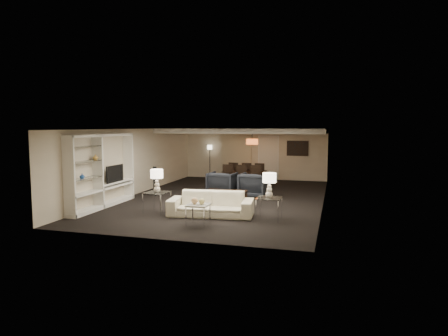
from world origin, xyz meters
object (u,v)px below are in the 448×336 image
(armchair_right, at_px, (254,185))
(chair_nl, at_px, (227,176))
(chair_fr, at_px, (261,174))
(vase_blue, at_px, (82,176))
(chair_fm, at_px, (247,173))
(side_table_right, at_px, (269,209))
(chair_nr, at_px, (255,177))
(side_table_left, at_px, (157,202))
(chair_nm, at_px, (241,177))
(floor_speaker, at_px, (155,181))
(sofa, at_px, (211,204))
(floor_lamp, at_px, (210,162))
(coffee_table, at_px, (226,198))
(television, at_px, (112,174))
(dining_table, at_px, (244,179))
(chair_fl, at_px, (235,173))
(vase_amber, at_px, (95,157))
(pendant_light, at_px, (252,142))
(table_lamp_left, at_px, (157,181))
(armchair_left, at_px, (222,184))
(table_lamp_right, at_px, (269,185))
(marble_table, at_px, (198,215))

(armchair_right, xyz_separation_m, chair_nl, (-1.54, 1.90, 0.04))
(chair_nl, bearing_deg, chair_fr, 41.38)
(vase_blue, distance_m, chair_fm, 8.06)
(side_table_right, height_order, chair_nr, chair_nr)
(side_table_left, xyz_separation_m, chair_nm, (1.36, 5.20, 0.18))
(chair_nr, bearing_deg, side_table_right, -75.89)
(side_table_left, xyz_separation_m, floor_speaker, (-1.33, 2.63, 0.24))
(sofa, height_order, floor_lamp, floor_lamp)
(chair_nr, bearing_deg, coffee_table, -95.49)
(side_table_right, bearing_deg, chair_fr, 102.53)
(television, bearing_deg, dining_table, -33.65)
(television, height_order, chair_nm, television)
(chair_nl, distance_m, chair_nm, 0.60)
(armchair_right, bearing_deg, chair_nr, -75.29)
(sofa, height_order, side_table_right, sofa)
(floor_speaker, distance_m, chair_fl, 4.39)
(vase_amber, bearing_deg, chair_fr, 58.78)
(pendant_light, height_order, table_lamp_left, pendant_light)
(armchair_right, height_order, chair_fr, chair_fr)
(chair_nr, bearing_deg, chair_nm, 178.58)
(coffee_table, xyz_separation_m, armchair_left, (-0.60, 1.70, 0.21))
(chair_nl, bearing_deg, side_table_right, -68.95)
(chair_fm, bearing_deg, table_lamp_left, 78.63)
(armchair_left, height_order, vase_amber, vase_amber)
(vase_amber, relative_size, floor_lamp, 0.10)
(coffee_table, bearing_deg, table_lamp_right, -43.26)
(vase_blue, bearing_deg, dining_table, 62.95)
(coffee_table, distance_m, chair_fl, 4.99)
(marble_table, xyz_separation_m, vase_amber, (-3.73, 1.02, 1.36))
(chair_nr, height_order, chair_fm, same)
(chair_fl, xyz_separation_m, chair_fm, (0.60, 0.00, 0.00))
(marble_table, bearing_deg, chair_fm, 92.59)
(chair_nl, height_order, floor_lamp, floor_lamp)
(armchair_right, relative_size, side_table_right, 1.49)
(chair_nm, bearing_deg, pendant_light, 72.44)
(marble_table, relative_size, vase_blue, 3.58)
(television, relative_size, chair_nl, 1.00)
(armchair_right, relative_size, marble_table, 1.79)
(table_lamp_right, height_order, vase_blue, table_lamp_right)
(side_table_right, distance_m, chair_fr, 6.66)
(pendant_light, relative_size, floor_speaker, 0.47)
(pendant_light, xyz_separation_m, side_table_right, (1.82, -6.39, -1.61))
(armchair_left, bearing_deg, dining_table, -92.99)
(pendant_light, bearing_deg, floor_speaker, -127.73)
(chair_fl, bearing_deg, armchair_left, 98.70)
(side_table_left, bearing_deg, armchair_right, 55.12)
(floor_speaker, height_order, chair_nr, floor_speaker)
(coffee_table, distance_m, dining_table, 4.26)
(marble_table, distance_m, chair_nr, 6.31)
(floor_lamp, bearing_deg, armchair_right, -56.02)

